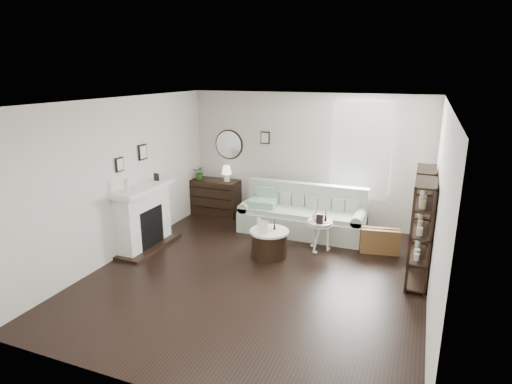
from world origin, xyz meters
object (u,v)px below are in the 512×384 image
at_px(pedestal_table, 320,224).
at_px(sofa, 303,217).
at_px(drum_table, 269,243).
at_px(dresser, 213,197).

bearing_deg(pedestal_table, sofa, 124.23).
xyz_separation_m(sofa, drum_table, (-0.23, -1.32, -0.08)).
height_order(dresser, drum_table, dresser).
bearing_deg(sofa, pedestal_table, -55.77).
bearing_deg(sofa, drum_table, -99.74).
bearing_deg(drum_table, dresser, 138.88).
relative_size(dresser, drum_table, 1.74).
bearing_deg(drum_table, pedestal_table, 35.67).
bearing_deg(pedestal_table, drum_table, -144.33).
relative_size(sofa, drum_table, 3.61).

